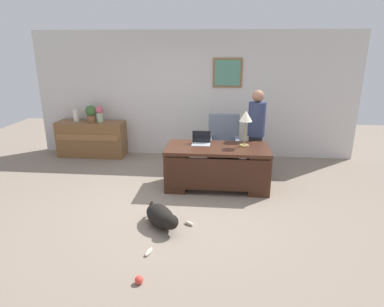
% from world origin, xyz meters
% --- Properties ---
extents(ground_plane, '(12.00, 12.00, 0.00)m').
position_xyz_m(ground_plane, '(0.00, 0.00, 0.00)').
color(ground_plane, gray).
extents(back_wall, '(7.00, 0.16, 2.70)m').
position_xyz_m(back_wall, '(0.00, 2.60, 1.35)').
color(back_wall, silver).
rests_on(back_wall, ground_plane).
extents(desk, '(1.76, 0.83, 0.74)m').
position_xyz_m(desk, '(0.58, 0.71, 0.40)').
color(desk, '#422316').
rests_on(desk, ground_plane).
extents(credenza, '(1.48, 0.50, 0.78)m').
position_xyz_m(credenza, '(-2.26, 2.25, 0.39)').
color(credenza, brown).
rests_on(credenza, ground_plane).
extents(armchair, '(0.60, 0.59, 1.11)m').
position_xyz_m(armchair, '(0.68, 1.58, 0.49)').
color(armchair, slate).
rests_on(armchair, ground_plane).
extents(person_standing, '(0.32, 0.32, 1.62)m').
position_xyz_m(person_standing, '(1.28, 1.41, 0.83)').
color(person_standing, '#262323').
rests_on(person_standing, ground_plane).
extents(dog_lying, '(0.60, 0.63, 0.30)m').
position_xyz_m(dog_lying, '(-0.14, -0.70, 0.16)').
color(dog_lying, black).
rests_on(dog_lying, ground_plane).
extents(laptop, '(0.32, 0.22, 0.22)m').
position_xyz_m(laptop, '(0.29, 0.88, 0.79)').
color(laptop, '#B2B5BA').
rests_on(laptop, desk).
extents(desk_lamp, '(0.22, 0.22, 0.62)m').
position_xyz_m(desk_lamp, '(1.04, 0.83, 1.22)').
color(desk_lamp, '#9E8447').
rests_on(desk_lamp, desk).
extents(vase_with_flowers, '(0.17, 0.17, 0.35)m').
position_xyz_m(vase_with_flowers, '(-2.03, 2.25, 0.98)').
color(vase_with_flowers, '#A5C19D').
rests_on(vase_with_flowers, credenza).
extents(vase_empty, '(0.12, 0.12, 0.26)m').
position_xyz_m(vase_empty, '(-2.57, 2.25, 0.92)').
color(vase_empty, silver).
rests_on(vase_empty, credenza).
extents(potted_plant, '(0.24, 0.24, 0.36)m').
position_xyz_m(potted_plant, '(-2.22, 2.25, 0.98)').
color(potted_plant, brown).
rests_on(potted_plant, credenza).
extents(dog_toy_ball, '(0.09, 0.09, 0.09)m').
position_xyz_m(dog_toy_ball, '(-0.17, -1.86, 0.05)').
color(dog_toy_ball, '#E53F33').
rests_on(dog_toy_ball, ground_plane).
extents(dog_toy_bone, '(0.15, 0.12, 0.05)m').
position_xyz_m(dog_toy_bone, '(0.23, -0.62, 0.03)').
color(dog_toy_bone, beige).
rests_on(dog_toy_bone, ground_plane).
extents(dog_toy_plush, '(0.09, 0.18, 0.05)m').
position_xyz_m(dog_toy_plush, '(-0.19, -1.33, 0.03)').
color(dog_toy_plush, beige).
rests_on(dog_toy_plush, ground_plane).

